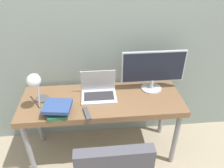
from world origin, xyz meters
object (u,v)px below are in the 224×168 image
Objects in this scene: monitor at (153,69)px; desk_lamp at (35,83)px; book_stack at (57,108)px; laptop at (99,91)px.

desk_lamp is at bearing -169.61° from monitor.
monitor is 2.32× the size of book_stack.
book_stack is at bearing -148.03° from laptop.
desk_lamp is 0.28m from book_stack.
laptop is 0.57m from monitor.
book_stack is at bearing -31.83° from desk_lamp.
monitor is (0.54, 0.07, 0.18)m from laptop.
desk_lamp reaches higher than book_stack.
laptop is at bearing 31.97° from book_stack.
laptop is at bearing 12.98° from desk_lamp.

